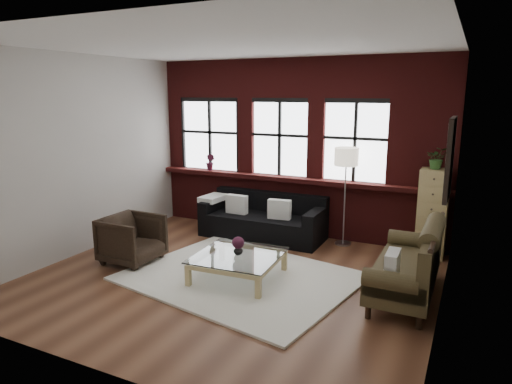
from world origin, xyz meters
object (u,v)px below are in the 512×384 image
at_px(coffee_table, 238,267).
at_px(vase, 238,250).
at_px(dark_sofa, 263,216).
at_px(vintage_settee, 406,260).
at_px(armchair, 132,239).
at_px(drawer_chest, 432,213).
at_px(floor_lamp, 345,193).

distance_m(coffee_table, vase, 0.26).
relative_size(dark_sofa, vintage_settee, 1.19).
bearing_deg(armchair, drawer_chest, -60.16).
height_order(armchair, coffee_table, armchair).
distance_m(dark_sofa, coffee_table, 1.98).
distance_m(vintage_settee, vase, 2.24).
bearing_deg(floor_lamp, dark_sofa, -169.91).
height_order(armchair, drawer_chest, drawer_chest).
relative_size(vase, floor_lamp, 0.08).
xyz_separation_m(dark_sofa, drawer_chest, (2.84, 0.29, 0.31)).
height_order(coffee_table, drawer_chest, drawer_chest).
relative_size(vintage_settee, floor_lamp, 1.02).
height_order(dark_sofa, floor_lamp, floor_lamp).
distance_m(vintage_settee, floor_lamp, 2.15).
relative_size(vintage_settee, armchair, 2.30).
height_order(dark_sofa, armchair, dark_sofa).
bearing_deg(dark_sofa, vintage_settee, -28.03).
height_order(dark_sofa, coffee_table, dark_sofa).
bearing_deg(drawer_chest, armchair, -150.80).
relative_size(vase, drawer_chest, 0.10).
relative_size(coffee_table, floor_lamp, 0.62).
bearing_deg(drawer_chest, dark_sofa, -174.08).
relative_size(dark_sofa, armchair, 2.72).
height_order(coffee_table, floor_lamp, floor_lamp).
height_order(drawer_chest, floor_lamp, floor_lamp).
bearing_deg(floor_lamp, drawer_chest, 1.64).
distance_m(vase, drawer_chest, 3.22).
xyz_separation_m(vintage_settee, floor_lamp, (-1.27, 1.69, 0.42)).
xyz_separation_m(vintage_settee, coffee_table, (-2.19, -0.47, -0.32)).
distance_m(armchair, drawer_chest, 4.75).
xyz_separation_m(coffee_table, drawer_chest, (2.33, 2.20, 0.53)).
height_order(dark_sofa, drawer_chest, drawer_chest).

